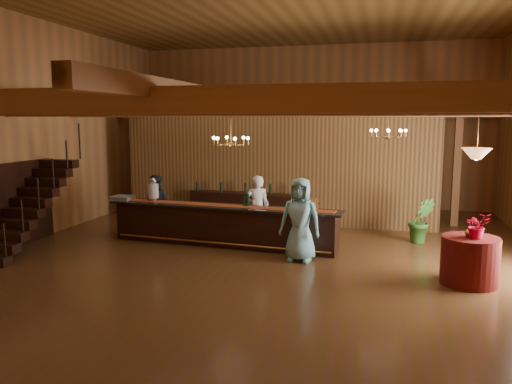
% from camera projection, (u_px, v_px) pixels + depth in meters
% --- Properties ---
extents(floor, '(14.00, 14.00, 0.00)m').
position_uv_depth(floor, '(264.00, 257.00, 10.99)').
color(floor, '#55321C').
rests_on(floor, ground).
extents(wall_back, '(12.00, 0.10, 5.50)m').
position_uv_depth(wall_back, '(310.00, 127.00, 17.32)').
color(wall_back, '#B4763E').
rests_on(wall_back, floor).
extents(wall_front, '(12.00, 0.10, 5.50)m').
position_uv_depth(wall_front, '(62.00, 152.00, 3.88)').
color(wall_front, '#B4763E').
rests_on(wall_front, floor).
extents(wall_left, '(0.10, 14.00, 5.50)m').
position_uv_depth(wall_left, '(23.00, 130.00, 12.03)').
color(wall_left, '#B4763E').
rests_on(wall_left, floor).
extents(beam_grid, '(11.90, 13.90, 0.39)m').
position_uv_depth(beam_grid, '(270.00, 108.00, 11.01)').
color(beam_grid, brown).
rests_on(beam_grid, wall_left).
extents(support_posts, '(9.20, 10.20, 3.20)m').
position_uv_depth(support_posts, '(259.00, 188.00, 10.28)').
color(support_posts, brown).
rests_on(support_posts, floor).
extents(partition_wall, '(9.00, 0.18, 3.10)m').
position_uv_depth(partition_wall, '(275.00, 171.00, 14.25)').
color(partition_wall, brown).
rests_on(partition_wall, floor).
extents(staircase, '(1.00, 2.80, 2.00)m').
position_uv_depth(staircase, '(26.00, 207.00, 11.44)').
color(staircase, black).
rests_on(staircase, floor).
extents(backroom_boxes, '(4.10, 0.60, 1.10)m').
position_uv_depth(backroom_boxes, '(294.00, 196.00, 16.27)').
color(backroom_boxes, black).
rests_on(backroom_boxes, floor).
extents(tasting_bar, '(5.83, 1.24, 0.98)m').
position_uv_depth(tasting_bar, '(222.00, 225.00, 11.95)').
color(tasting_bar, black).
rests_on(tasting_bar, floor).
extents(beverage_dispenser, '(0.26, 0.26, 0.60)m').
position_uv_depth(beverage_dispenser, '(153.00, 190.00, 12.50)').
color(beverage_dispenser, silver).
rests_on(beverage_dispenser, tasting_bar).
extents(glass_rack_tray, '(0.50, 0.50, 0.10)m').
position_uv_depth(glass_rack_tray, '(122.00, 198.00, 12.72)').
color(glass_rack_tray, gray).
rests_on(glass_rack_tray, tasting_bar).
extents(raffle_drum, '(0.34, 0.24, 0.30)m').
position_uv_depth(raffle_drum, '(310.00, 204.00, 11.11)').
color(raffle_drum, brown).
rests_on(raffle_drum, tasting_bar).
extents(bar_bottle_0, '(0.07, 0.07, 0.30)m').
position_uv_depth(bar_bottle_0, '(244.00, 200.00, 11.79)').
color(bar_bottle_0, black).
rests_on(bar_bottle_0, tasting_bar).
extents(bar_bottle_1, '(0.07, 0.07, 0.30)m').
position_uv_depth(bar_bottle_1, '(248.00, 200.00, 11.76)').
color(bar_bottle_1, black).
rests_on(bar_bottle_1, tasting_bar).
extents(backbar_shelf, '(3.35, 1.00, 0.93)m').
position_uv_depth(backbar_shelf, '(246.00, 209.00, 14.23)').
color(backbar_shelf, black).
rests_on(backbar_shelf, floor).
extents(round_table, '(1.02, 1.02, 0.88)m').
position_uv_depth(round_table, '(470.00, 261.00, 9.11)').
color(round_table, '#5F120A').
rests_on(round_table, floor).
extents(chandelier_left, '(0.80, 0.80, 0.80)m').
position_uv_depth(chandelier_left, '(231.00, 141.00, 10.61)').
color(chandelier_left, '#BA8136').
rests_on(chandelier_left, beam_grid).
extents(chandelier_right, '(0.80, 0.80, 0.66)m').
position_uv_depth(chandelier_right, '(388.00, 133.00, 11.40)').
color(chandelier_right, '#BA8136').
rests_on(chandelier_right, beam_grid).
extents(pendant_lamp, '(0.52, 0.52, 0.90)m').
position_uv_depth(pendant_lamp, '(477.00, 153.00, 8.83)').
color(pendant_lamp, '#BA8136').
rests_on(pendant_lamp, beam_grid).
extents(bartender, '(0.69, 0.56, 1.64)m').
position_uv_depth(bartender, '(257.00, 208.00, 12.35)').
color(bartender, white).
rests_on(bartender, floor).
extents(staff_second, '(0.93, 0.83, 1.58)m').
position_uv_depth(staff_second, '(155.00, 205.00, 13.02)').
color(staff_second, black).
rests_on(staff_second, floor).
extents(guest, '(0.92, 0.65, 1.79)m').
position_uv_depth(guest, '(300.00, 220.00, 10.56)').
color(guest, '#7EBFCE').
rests_on(guest, floor).
extents(floor_plant, '(0.68, 0.57, 1.12)m').
position_uv_depth(floor_plant, '(421.00, 220.00, 12.17)').
color(floor_plant, '#2F611F').
rests_on(floor_plant, floor).
extents(table_flowers, '(0.52, 0.48, 0.48)m').
position_uv_depth(table_flowers, '(477.00, 226.00, 8.91)').
color(table_flowers, '#C0062D').
rests_on(table_flowers, round_table).
extents(table_vase, '(0.21, 0.21, 0.32)m').
position_uv_depth(table_vase, '(470.00, 228.00, 9.04)').
color(table_vase, '#BA8136').
rests_on(table_vase, round_table).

